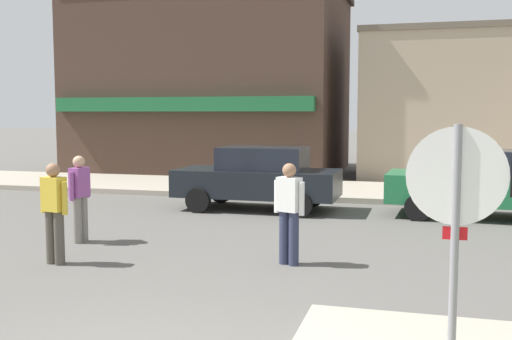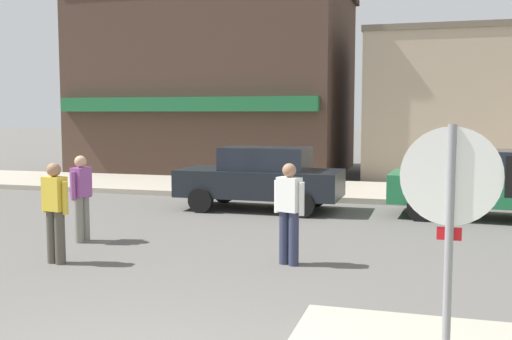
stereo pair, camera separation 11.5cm
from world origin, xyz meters
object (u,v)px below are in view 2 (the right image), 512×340
Objects in this scene: stop_sign at (450,219)px; parked_car_nearest at (261,177)px; pedestrian_crossing_far at (81,196)px; parked_car_second at (482,183)px; pedestrian_kerb_side at (55,210)px; pedestrian_crossing_near at (289,210)px.

stop_sign is 0.57× the size of parked_car_nearest.
pedestrian_crossing_far is (-6.33, 4.53, -0.65)m from stop_sign.
pedestrian_kerb_side is at bearing -137.67° from parked_car_second.
pedestrian_crossing_near is at bearing -69.92° from parked_car_nearest.
pedestrian_crossing_near is (1.86, -5.10, 0.06)m from parked_car_nearest.
parked_car_second is (1.03, 9.23, -0.71)m from stop_sign.
parked_car_nearest is at bearing 63.79° from pedestrian_crossing_far.
parked_car_second is 2.55× the size of pedestrian_kerb_side.
pedestrian_kerb_side is at bearing -105.85° from parked_car_nearest.
stop_sign is at bearing -96.36° from parked_car_second.
pedestrian_crossing_far and pedestrian_kerb_side have the same top height.
parked_car_second is 2.55× the size of pedestrian_crossing_near.
pedestrian_crossing_near is at bearing 14.77° from pedestrian_kerb_side.
pedestrian_crossing_near and pedestrian_kerb_side have the same top height.
parked_car_nearest is at bearing 74.15° from pedestrian_kerb_side.
parked_car_second is (5.15, 0.21, 0.00)m from parked_car_nearest.
parked_car_nearest is 2.49× the size of pedestrian_crossing_near.
pedestrian_crossing_near is (-3.28, -5.31, 0.06)m from parked_car_second.
pedestrian_crossing_near is at bearing 119.88° from stop_sign.
pedestrian_crossing_far is (-7.36, -4.71, 0.06)m from parked_car_second.
pedestrian_kerb_side is (-6.87, -6.25, 0.06)m from parked_car_second.
pedestrian_crossing_far is (-4.08, 0.60, 0.00)m from pedestrian_crossing_near.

